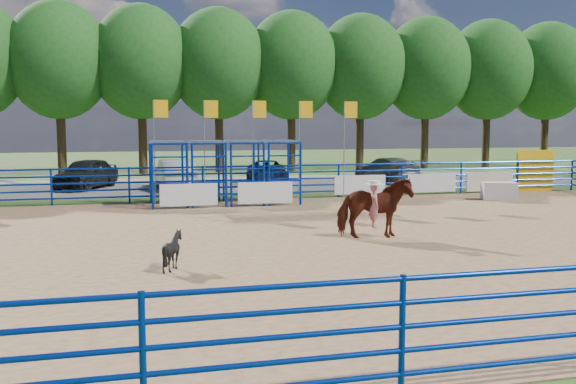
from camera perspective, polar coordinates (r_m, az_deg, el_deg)
The scene contains 13 objects.
ground at distance 18.18m, azimuth 5.68°, elevation -4.27°, with size 120.00×120.00×0.00m, color #436126.
arena_dirt at distance 18.18m, azimuth 5.68°, elevation -4.24°, with size 30.00×20.00×0.02m, color #A57B52.
gravel_strip at distance 34.51m, azimuth -3.98°, elevation 0.68°, with size 40.00×10.00×0.01m, color gray.
announcer_table at distance 28.78m, azimuth 18.26°, elevation 0.08°, with size 1.42×0.66×0.76m, color silver.
horse_and_rider at distance 18.33m, azimuth 7.68°, elevation -1.26°, with size 2.16×1.19×2.27m.
calf at distance 14.56m, azimuth -10.21°, elevation -5.14°, with size 0.70×0.78×0.86m, color black.
car_a at distance 33.77m, azimuth -17.51°, elevation 1.60°, with size 1.80×4.48×1.53m, color black.
car_b at distance 32.45m, azimuth -10.00°, elevation 1.57°, with size 1.56×4.48×1.48m, color gray.
car_c at distance 34.20m, azimuth -1.90°, elevation 1.73°, with size 2.13×4.63×1.29m, color black.
car_d at distance 36.38m, azimuth 8.75°, elevation 1.99°, with size 1.92×4.72×1.37m, color slate.
perimeter_fence at distance 18.06m, azimuth 5.71°, elevation -1.93°, with size 30.10×20.10×1.50m.
chute_assembly at distance 26.07m, azimuth -4.90°, elevation 1.67°, with size 19.32×2.41×4.20m.
treeline at distance 43.45m, azimuth -6.22°, elevation 11.72°, with size 56.40×6.40×11.24m.
Camera 1 is at (-6.12, -16.81, 3.27)m, focal length 40.00 mm.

